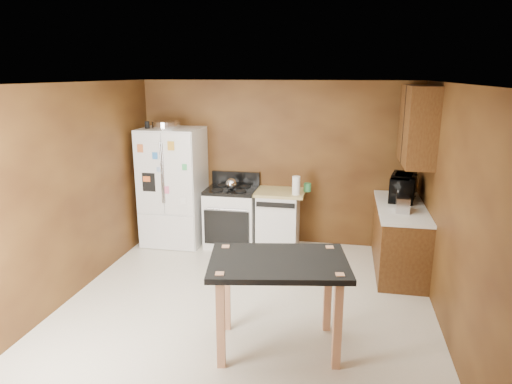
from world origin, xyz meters
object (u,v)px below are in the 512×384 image
(roasting_pan, at_px, (166,125))
(refrigerator, at_px, (173,187))
(island, at_px, (278,273))
(paper_towel, at_px, (296,186))
(green_canister, at_px, (307,187))
(microwave, at_px, (403,188))
(kettle, at_px, (231,184))
(dishwasher, at_px, (278,219))
(gas_range, at_px, (232,216))
(toaster, at_px, (403,204))
(pen_cup, at_px, (147,125))

(roasting_pan, bearing_deg, refrigerator, 12.85)
(roasting_pan, distance_m, island, 3.44)
(paper_towel, height_order, green_canister, paper_towel)
(microwave, bearing_deg, roasting_pan, 100.23)
(kettle, xyz_separation_m, dishwasher, (0.71, 0.09, -0.53))
(microwave, height_order, refrigerator, refrigerator)
(kettle, distance_m, green_canister, 1.14)
(roasting_pan, bearing_deg, gas_range, 4.40)
(green_canister, distance_m, refrigerator, 2.06)
(kettle, xyz_separation_m, gas_range, (-0.01, 0.06, -0.52))
(toaster, bearing_deg, pen_cup, 173.45)
(paper_towel, xyz_separation_m, island, (0.11, -2.47, -0.25))
(roasting_pan, relative_size, microwave, 0.71)
(microwave, height_order, gas_range, microwave)
(kettle, xyz_separation_m, toaster, (2.40, -0.67, 0.01))
(roasting_pan, height_order, microwave, roasting_pan)
(kettle, xyz_separation_m, island, (1.09, -2.54, -0.21))
(green_canister, height_order, microwave, microwave)
(kettle, relative_size, toaster, 0.65)
(toaster, relative_size, gas_range, 0.24)
(dishwasher, bearing_deg, refrigerator, -177.01)
(refrigerator, xyz_separation_m, island, (2.01, -2.54, -0.12))
(gas_range, bearing_deg, kettle, -78.85)
(roasting_pan, height_order, gas_range, roasting_pan)
(roasting_pan, relative_size, green_canister, 3.40)
(pen_cup, height_order, toaster, pen_cup)
(green_canister, height_order, refrigerator, refrigerator)
(paper_towel, height_order, microwave, microwave)
(pen_cup, relative_size, green_canister, 0.87)
(roasting_pan, distance_m, dishwasher, 2.20)
(paper_towel, relative_size, green_canister, 2.21)
(kettle, bearing_deg, island, -66.74)
(green_canister, bearing_deg, paper_towel, -123.24)
(green_canister, distance_m, toaster, 1.51)
(pen_cup, bearing_deg, dishwasher, 5.41)
(kettle, relative_size, refrigerator, 0.10)
(kettle, bearing_deg, refrigerator, 179.90)
(roasting_pan, distance_m, refrigerator, 0.95)
(kettle, bearing_deg, roasting_pan, -179.27)
(roasting_pan, relative_size, island, 0.29)
(island, bearing_deg, refrigerator, 128.40)
(green_canister, bearing_deg, refrigerator, -175.82)
(gas_range, bearing_deg, dishwasher, 1.94)
(roasting_pan, distance_m, toaster, 3.55)
(toaster, height_order, microwave, microwave)
(pen_cup, distance_m, toaster, 3.79)
(green_canister, bearing_deg, pen_cup, -174.00)
(pen_cup, relative_size, gas_range, 0.10)
(pen_cup, distance_m, gas_range, 1.87)
(refrigerator, height_order, island, refrigerator)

